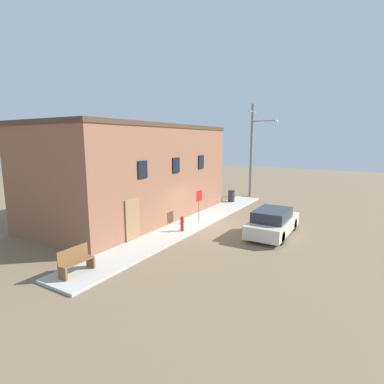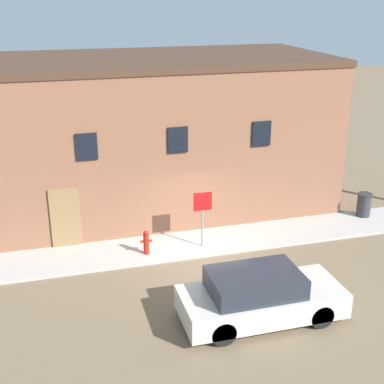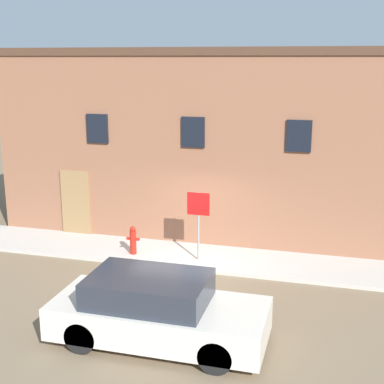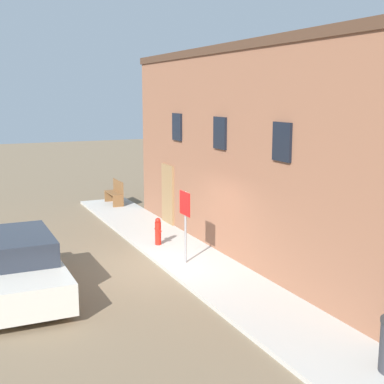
{
  "view_description": "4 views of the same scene",
  "coord_description": "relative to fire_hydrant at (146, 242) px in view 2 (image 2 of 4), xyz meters",
  "views": [
    {
      "loc": [
        -15.2,
        -7.96,
        5.07
      ],
      "look_at": [
        -0.1,
        1.0,
        2.0
      ],
      "focal_mm": 28.0,
      "sensor_mm": 36.0,
      "label": 1
    },
    {
      "loc": [
        -4.67,
        -15.15,
        8.42
      ],
      "look_at": [
        -0.1,
        1.0,
        2.0
      ],
      "focal_mm": 50.0,
      "sensor_mm": 36.0,
      "label": 2
    },
    {
      "loc": [
        3.78,
        -13.19,
        5.7
      ],
      "look_at": [
        -0.1,
        1.0,
        2.0
      ],
      "focal_mm": 50.0,
      "sensor_mm": 36.0,
      "label": 3
    },
    {
      "loc": [
        13.03,
        -5.01,
        4.66
      ],
      "look_at": [
        -0.1,
        1.0,
        2.0
      ],
      "focal_mm": 50.0,
      "sensor_mm": 36.0,
      "label": 4
    }
  ],
  "objects": [
    {
      "name": "stop_sign",
      "position": [
        1.96,
        0.04,
        0.96
      ],
      "size": [
        0.64,
        0.06,
        1.98
      ],
      "color": "gray",
      "rests_on": "sidewalk"
    },
    {
      "name": "fire_hydrant",
      "position": [
        0.0,
        0.0,
        0.0
      ],
      "size": [
        0.4,
        0.19,
        0.84
      ],
      "color": "red",
      "rests_on": "sidewalk"
    },
    {
      "name": "trash_bin",
      "position": [
        8.76,
        0.84,
        0.04
      ],
      "size": [
        0.56,
        0.56,
        0.92
      ],
      "color": "#333338",
      "rests_on": "sidewalk"
    },
    {
      "name": "sidewalk",
      "position": [
        1.79,
        0.37,
        -0.47
      ],
      "size": [
        18.91,
        2.01,
        0.1
      ],
      "color": "#BCB7AD",
      "rests_on": "ground"
    },
    {
      "name": "parked_car",
      "position": [
        2.23,
        -4.38,
        0.16
      ],
      "size": [
        4.4,
        1.84,
        1.42
      ],
      "color": "black",
      "rests_on": "ground"
    },
    {
      "name": "ground_plane",
      "position": [
        1.79,
        -0.63,
        -0.53
      ],
      "size": [
        80.0,
        80.0,
        0.0
      ],
      "primitive_type": "plane",
      "color": "#7A664C"
    },
    {
      "name": "brick_building",
      "position": [
        1.46,
        4.6,
        2.48
      ],
      "size": [
        13.29,
        6.58,
        6.01
      ],
      "color": "#8E5B42",
      "rests_on": "ground"
    }
  ]
}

